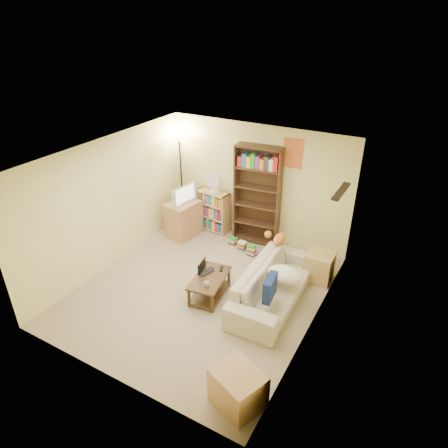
# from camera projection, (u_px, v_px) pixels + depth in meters

# --- Properties ---
(room) EXTENTS (4.50, 4.54, 2.52)m
(room) POSITION_uv_depth(u_px,v_px,m) (200.00, 209.00, 6.43)
(room) COLOR tan
(room) RESTS_ON ground
(sofa) EXTENTS (2.25, 0.98, 0.64)m
(sofa) POSITION_uv_depth(u_px,v_px,m) (274.00, 285.00, 6.80)
(sofa) COLOR beige
(sofa) RESTS_ON ground
(navy_pillow) EXTENTS (0.18, 0.44, 0.38)m
(navy_pillow) POSITION_uv_depth(u_px,v_px,m) (270.00, 288.00, 6.25)
(navy_pillow) COLOR navy
(navy_pillow) RESTS_ON sofa
(cream_blanket) EXTENTS (0.59, 0.42, 0.25)m
(cream_blanket) POSITION_uv_depth(u_px,v_px,m) (285.00, 274.00, 6.67)
(cream_blanket) COLOR white
(cream_blanket) RESTS_ON sofa
(tabby_cat) EXTENTS (0.51, 0.19, 0.17)m
(tabby_cat) POSITION_uv_depth(u_px,v_px,m) (278.00, 238.00, 7.38)
(tabby_cat) COLOR orange
(tabby_cat) RESTS_ON sofa
(coffee_table) EXTENTS (0.62, 0.96, 0.40)m
(coffee_table) POSITION_uv_depth(u_px,v_px,m) (210.00, 284.00, 6.93)
(coffee_table) COLOR #492F1C
(coffee_table) RESTS_ON ground
(laptop) EXTENTS (0.38, 0.31, 0.02)m
(laptop) POSITION_uv_depth(u_px,v_px,m) (209.00, 273.00, 6.96)
(laptop) COLOR black
(laptop) RESTS_ON coffee_table
(laptop_screen) EXTENTS (0.05, 0.30, 0.20)m
(laptop_screen) POSITION_uv_depth(u_px,v_px,m) (202.00, 266.00, 6.95)
(laptop_screen) COLOR white
(laptop_screen) RESTS_ON laptop
(mug) EXTENTS (0.10, 0.10, 0.08)m
(mug) POSITION_uv_depth(u_px,v_px,m) (207.00, 284.00, 6.61)
(mug) COLOR silver
(mug) RESTS_ON coffee_table
(tv_remote) EXTENTS (0.11, 0.17, 0.02)m
(tv_remote) POSITION_uv_depth(u_px,v_px,m) (221.00, 269.00, 7.07)
(tv_remote) COLOR black
(tv_remote) RESTS_ON coffee_table
(tv_stand) EXTENTS (0.62, 0.79, 0.77)m
(tv_stand) POSITION_uv_depth(u_px,v_px,m) (184.00, 219.00, 8.80)
(tv_stand) COLOR tan
(tv_stand) RESTS_ON ground
(television) EXTENTS (0.75, 0.31, 0.41)m
(television) POSITION_uv_depth(u_px,v_px,m) (182.00, 194.00, 8.52)
(television) COLOR black
(television) RESTS_ON tv_stand
(tall_bookshelf) EXTENTS (0.99, 0.43, 2.12)m
(tall_bookshelf) POSITION_uv_depth(u_px,v_px,m) (257.00, 194.00, 8.19)
(tall_bookshelf) COLOR #432719
(tall_bookshelf) RESTS_ON ground
(short_bookshelf) EXTENTS (0.77, 0.38, 0.95)m
(short_bookshelf) POSITION_uv_depth(u_px,v_px,m) (213.00, 211.00, 8.93)
(short_bookshelf) COLOR tan
(short_bookshelf) RESTS_ON ground
(desk_fan) EXTENTS (0.34, 0.19, 0.45)m
(desk_fan) POSITION_uv_depth(u_px,v_px,m) (214.00, 183.00, 8.53)
(desk_fan) COLOR silver
(desk_fan) RESTS_ON short_bookshelf
(floor_lamp) EXTENTS (0.35, 0.35, 2.08)m
(floor_lamp) POSITION_uv_depth(u_px,v_px,m) (180.00, 154.00, 8.76)
(floor_lamp) COLOR black
(floor_lamp) RESTS_ON ground
(side_table) EXTENTS (0.49, 0.49, 0.55)m
(side_table) POSITION_uv_depth(u_px,v_px,m) (319.00, 266.00, 7.36)
(side_table) COLOR tan
(side_table) RESTS_ON ground
(end_cabinet) EXTENTS (0.76, 0.70, 0.51)m
(end_cabinet) POSITION_uv_depth(u_px,v_px,m) (238.00, 388.00, 5.01)
(end_cabinet) COLOR tan
(end_cabinet) RESTS_ON ground
(book_stacks) EXTENTS (1.27, 0.54, 0.23)m
(book_stacks) POSITION_uv_depth(u_px,v_px,m) (252.00, 251.00, 8.15)
(book_stacks) COLOR red
(book_stacks) RESTS_ON ground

